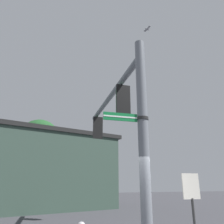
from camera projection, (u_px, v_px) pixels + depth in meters
signal_pole at (143, 138)px, 6.15m from camera, size 0.29×0.29×6.04m
mast_arm at (110, 98)px, 10.18m from camera, size 0.57×7.15×0.22m
traffic_light_nearest_pole at (122, 102)px, 8.36m from camera, size 0.54×0.49×1.31m
traffic_light_mid_inner at (97, 128)px, 12.39m from camera, size 0.54×0.49×1.31m
street_name_sign at (133, 118)px, 6.24m from camera, size 1.30×0.33×0.22m
bird_flying at (147, 29)px, 8.19m from camera, size 0.19×0.33×0.08m
storefront_building at (24, 169)px, 16.65m from camera, size 14.47×9.96×5.58m
tree_by_storefront at (39, 141)px, 16.43m from camera, size 3.05×3.05×6.35m
historical_marker at (192, 198)px, 6.84m from camera, size 0.60×0.08×2.13m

